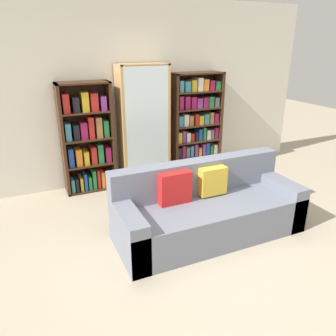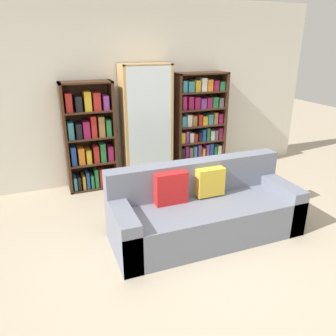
# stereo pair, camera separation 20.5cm
# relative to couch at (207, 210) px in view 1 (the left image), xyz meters

# --- Properties ---
(ground_plane) EXTENTS (16.00, 16.00, 0.00)m
(ground_plane) POSITION_rel_couch_xyz_m (-0.15, -0.46, -0.29)
(ground_plane) COLOR tan
(wall_back) EXTENTS (6.01, 0.06, 2.70)m
(wall_back) POSITION_rel_couch_xyz_m (-0.15, 2.00, 1.06)
(wall_back) COLOR silver
(wall_back) RESTS_ON ground
(couch) EXTENTS (2.12, 0.81, 0.82)m
(couch) POSITION_rel_couch_xyz_m (0.00, 0.00, 0.00)
(couch) COLOR slate
(couch) RESTS_ON ground
(bookshelf_left) EXTENTS (0.73, 0.32, 1.59)m
(bookshelf_left) POSITION_rel_couch_xyz_m (-0.96, 1.80, 0.47)
(bookshelf_left) COLOR #3D2314
(bookshelf_left) RESTS_ON ground
(display_cabinet) EXTENTS (0.75, 0.36, 1.80)m
(display_cabinet) POSITION_rel_couch_xyz_m (-0.11, 1.78, 0.60)
(display_cabinet) COLOR tan
(display_cabinet) RESTS_ON ground
(bookshelf_right) EXTENTS (0.85, 0.32, 1.65)m
(bookshelf_right) POSITION_rel_couch_xyz_m (0.81, 1.79, 0.50)
(bookshelf_right) COLOR #3D2314
(bookshelf_right) RESTS_ON ground
(wine_bottle) EXTENTS (0.07, 0.07, 0.34)m
(wine_bottle) POSITION_rel_couch_xyz_m (0.21, 1.35, -0.15)
(wine_bottle) COLOR #143819
(wine_bottle) RESTS_ON ground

